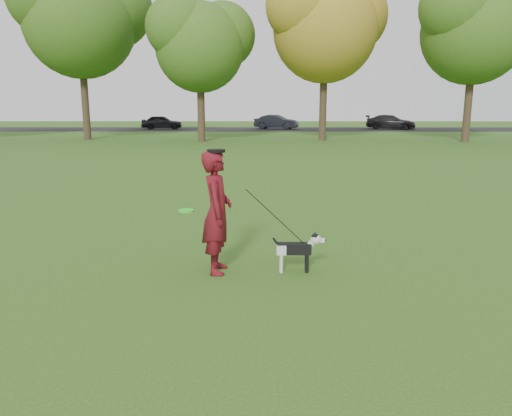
{
  "coord_description": "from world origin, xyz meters",
  "views": [
    {
      "loc": [
        -0.22,
        -7.33,
        2.54
      ],
      "look_at": [
        -0.27,
        0.13,
        0.95
      ],
      "focal_mm": 35.0,
      "sensor_mm": 36.0,
      "label": 1
    }
  ],
  "objects_px": {
    "man": "(217,212)",
    "car_left": "(162,122)",
    "car_mid": "(276,122)",
    "car_right": "(391,122)",
    "dog": "(298,248)"
  },
  "relations": [
    {
      "from": "car_mid",
      "to": "car_right",
      "type": "bearing_deg",
      "value": -73.01
    },
    {
      "from": "man",
      "to": "car_left",
      "type": "relative_size",
      "value": 0.49
    },
    {
      "from": "car_left",
      "to": "car_right",
      "type": "distance_m",
      "value": 21.44
    },
    {
      "from": "car_mid",
      "to": "car_left",
      "type": "bearing_deg",
      "value": 106.99
    },
    {
      "from": "car_mid",
      "to": "car_right",
      "type": "height_order",
      "value": "car_mid"
    },
    {
      "from": "dog",
      "to": "car_right",
      "type": "relative_size",
      "value": 0.18
    },
    {
      "from": "man",
      "to": "car_right",
      "type": "relative_size",
      "value": 0.41
    },
    {
      "from": "car_left",
      "to": "car_mid",
      "type": "distance_m",
      "value": 10.74
    },
    {
      "from": "car_left",
      "to": "dog",
      "type": "bearing_deg",
      "value": -169.47
    },
    {
      "from": "dog",
      "to": "car_left",
      "type": "xyz_separation_m",
      "value": [
        -9.76,
        40.07,
        0.28
      ]
    },
    {
      "from": "dog",
      "to": "man",
      "type": "bearing_deg",
      "value": -179.48
    },
    {
      "from": "dog",
      "to": "car_left",
      "type": "relative_size",
      "value": 0.22
    },
    {
      "from": "car_left",
      "to": "car_mid",
      "type": "relative_size",
      "value": 0.93
    },
    {
      "from": "car_mid",
      "to": "dog",
      "type": "bearing_deg",
      "value": -164.41
    },
    {
      "from": "dog",
      "to": "car_mid",
      "type": "relative_size",
      "value": 0.2
    }
  ]
}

